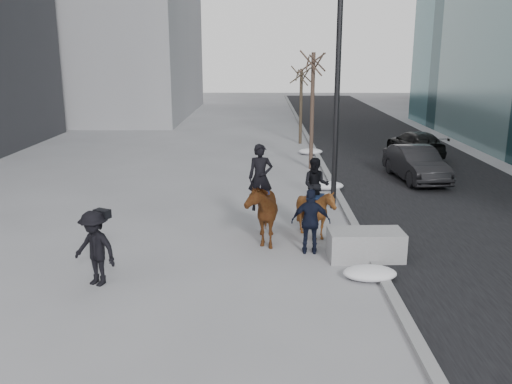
{
  "coord_description": "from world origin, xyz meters",
  "views": [
    {
      "loc": [
        0.16,
        -13.04,
        5.17
      ],
      "look_at": [
        0.0,
        1.2,
        1.5
      ],
      "focal_mm": 38.0,
      "sensor_mm": 36.0,
      "label": 1
    }
  ],
  "objects_px": {
    "car_near": "(416,164)",
    "mounted_left": "(260,206)",
    "mounted_right": "(316,206)",
    "planter": "(365,245)"
  },
  "relations": [
    {
      "from": "car_near",
      "to": "mounted_left",
      "type": "relative_size",
      "value": 1.56
    },
    {
      "from": "mounted_left",
      "to": "mounted_right",
      "type": "height_order",
      "value": "mounted_left"
    },
    {
      "from": "car_near",
      "to": "mounted_left",
      "type": "height_order",
      "value": "mounted_left"
    },
    {
      "from": "car_near",
      "to": "mounted_right",
      "type": "distance_m",
      "value": 8.75
    },
    {
      "from": "planter",
      "to": "mounted_left",
      "type": "relative_size",
      "value": 0.69
    },
    {
      "from": "car_near",
      "to": "mounted_left",
      "type": "bearing_deg",
      "value": -136.38
    },
    {
      "from": "planter",
      "to": "mounted_left",
      "type": "bearing_deg",
      "value": 152.77
    },
    {
      "from": "mounted_right",
      "to": "mounted_left",
      "type": "bearing_deg",
      "value": -169.82
    },
    {
      "from": "mounted_left",
      "to": "planter",
      "type": "bearing_deg",
      "value": -27.23
    },
    {
      "from": "car_near",
      "to": "mounted_left",
      "type": "xyz_separation_m",
      "value": [
        -6.44,
        -7.55,
        0.31
      ]
    }
  ]
}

